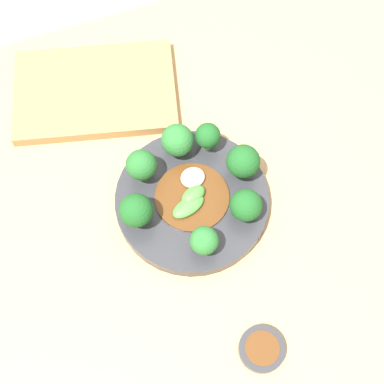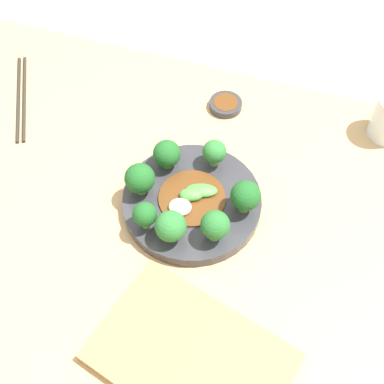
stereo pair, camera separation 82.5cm
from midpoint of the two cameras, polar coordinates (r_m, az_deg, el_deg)
The scene contains 13 objects.
ground_plane at distance 1.55m, azimuth 7.43°, elevation -24.16°, with size 8.00×8.00×0.00m, color #B7B2A8.
table at distance 1.18m, azimuth 9.73°, elevation -23.82°, with size 1.13×0.79×0.74m.
plate at distance 0.80m, azimuth 13.30°, elevation -26.42°, with size 0.25×0.25×0.02m.
broccoli_east at distance 0.78m, azimuth 19.97°, elevation -22.46°, with size 0.05×0.05×0.06m.
broccoli_west at distance 0.74m, azimuth 7.37°, elevation -30.06°, with size 0.05×0.05×0.07m.
broccoli_northeast at distance 0.77m, azimuth 15.29°, elevation -19.40°, with size 0.04×0.04×0.06m.
broccoli_northwest at distance 0.74m, azimuth 7.40°, elevation -24.12°, with size 0.05×0.05×0.06m.
broccoli_south at distance 0.77m, azimuth 16.41°, elevation -32.62°, with size 0.04×0.04×0.06m.
broccoli_southeast at distance 0.78m, azimuth 20.86°, elevation -27.74°, with size 0.05×0.05×0.06m.
broccoli_north at distance 0.75m, azimuth 11.62°, elevation -20.35°, with size 0.05×0.05×0.06m.
stirfry_center at distance 0.79m, azimuth 13.54°, elevation -26.33°, with size 0.12×0.12×0.02m.
sauce_dish at distance 0.87m, azimuth 23.63°, elevation -40.65°, with size 0.07×0.07×0.02m.
cutting_board at distance 0.81m, azimuth -0.49°, elevation -11.72°, with size 0.32×0.26×0.02m.
Camera 1 is at (-0.16, -0.36, 1.53)m, focal length 50.00 mm.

